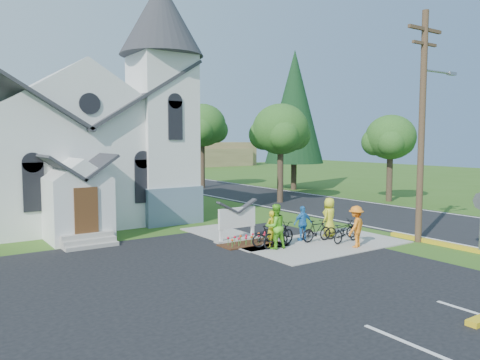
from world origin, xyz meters
TOP-DOWN VIEW (x-y plane):
  - ground at (0.00, 0.00)m, footprint 120.00×120.00m
  - parking_lot at (-7.00, -2.00)m, footprint 20.00×16.00m
  - road at (10.00, 15.00)m, footprint 8.00×90.00m
  - sidewalk at (1.50, 0.50)m, footprint 7.00×4.00m
  - church at (-5.48, 12.48)m, footprint 12.35×12.00m
  - church_sign at (-1.20, 3.20)m, footprint 2.20×0.40m
  - flower_bed at (-1.20, 2.30)m, footprint 2.60×1.10m
  - utility_pole at (5.36, -1.50)m, footprint 3.45×0.28m
  - tree_road_near at (8.50, 12.00)m, footprint 4.00×4.00m
  - tree_road_mid at (9.00, 24.00)m, footprint 4.40×4.40m
  - tree_road_far at (15.50, 8.00)m, footprint 3.60×3.60m
  - conifer at (15.00, 18.00)m, footprint 5.20×5.20m
  - distant_hills at (3.36, 56.33)m, footprint 61.00×10.00m
  - cyclist_0 at (-0.92, 1.10)m, footprint 0.64×0.49m
  - bike_0 at (-0.51, 1.13)m, footprint 2.04×1.09m
  - cyclist_1 at (-0.85, 0.92)m, footprint 0.96×0.77m
  - bike_1 at (-0.88, 1.22)m, footprint 1.60×0.99m
  - cyclist_2 at (1.12, 1.42)m, footprint 0.95×0.52m
  - bike_2 at (2.43, 0.09)m, footprint 1.75×0.77m
  - cyclist_3 at (2.09, -0.76)m, footprint 1.26×0.96m
  - bike_3 at (1.49, 0.92)m, footprint 1.61×0.54m
  - cyclist_4 at (2.75, 1.43)m, footprint 1.00×0.79m
  - bike_4 at (2.83, 0.75)m, footprint 1.74×0.98m

SIDE VIEW (x-z plane):
  - ground at x=0.00m, z-range 0.00..0.00m
  - parking_lot at x=-7.00m, z-range 0.00..0.02m
  - road at x=10.00m, z-range 0.00..0.02m
  - sidewalk at x=1.50m, z-range 0.00..0.05m
  - flower_bed at x=-1.20m, z-range 0.00..0.07m
  - bike_4 at x=2.83m, z-range 0.05..0.92m
  - bike_2 at x=2.43m, z-range 0.05..0.94m
  - bike_1 at x=-0.88m, z-range 0.05..0.98m
  - bike_3 at x=1.49m, z-range 0.05..1.00m
  - bike_0 at x=-0.51m, z-range 0.05..1.07m
  - cyclist_2 at x=1.12m, z-range 0.05..1.59m
  - cyclist_0 at x=-0.92m, z-range 0.05..1.61m
  - cyclist_3 at x=2.09m, z-range 0.05..1.78m
  - cyclist_4 at x=2.75m, z-range 0.05..1.85m
  - cyclist_1 at x=-0.85m, z-range 0.05..1.90m
  - church_sign at x=-1.20m, z-range 0.18..1.88m
  - distant_hills at x=3.36m, z-range -0.63..4.97m
  - tree_road_far at x=15.50m, z-range 1.48..7.78m
  - tree_road_near at x=8.50m, z-range 1.68..8.73m
  - church at x=-5.48m, z-range -1.25..11.75m
  - utility_pole at x=5.36m, z-range 0.40..10.40m
  - tree_road_mid at x=9.00m, z-range 1.88..9.68m
  - conifer at x=15.00m, z-range 1.19..13.59m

